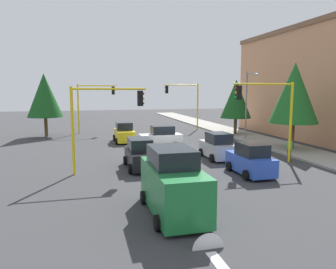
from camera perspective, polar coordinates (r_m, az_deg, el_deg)
The scene contains 20 objects.
ground_plane at distance 27.74m, azimuth 0.07°, elevation -2.95°, with size 120.00×120.00×0.00m, color #353538.
sidewalk_kerb at distance 36.19m, azimuth 14.37°, elevation -0.56°, with size 80.00×4.00×0.15m, color gray.
lane_arrow_near at distance 16.20m, azimuth -0.15°, elevation -10.74°, with size 2.40×1.10×1.10m.
lane_arrow_mid at distance 10.94m, azimuth 8.05°, elevation -20.34°, with size 2.40×1.10×1.10m.
apartment_block at distance 38.68m, azimuth 26.77°, elevation 7.98°, with size 24.61×9.30×11.70m.
traffic_signal_far_right at distance 40.44m, azimuth -12.87°, elevation 6.07°, with size 0.36×4.59×5.82m.
traffic_signal_far_left at distance 42.31m, azimuth 2.93°, elevation 6.44°, with size 0.36×4.59×5.95m.
traffic_signal_near_right at distance 20.49m, azimuth -11.18°, elevation 3.86°, with size 0.36×4.59×5.36m.
traffic_signal_near_left at distance 23.94m, azimuth 17.16°, elevation 4.74°, with size 0.36×4.59×5.71m.
street_lamp_curbside at distance 34.01m, azimuth 13.79°, elevation 6.17°, with size 2.15×0.28×7.00m.
tree_opposite_side at distance 38.66m, azimuth -20.70°, elevation 6.37°, with size 3.82×3.82×6.96m.
tree_roadside_near at distance 29.89m, azimuth 21.13°, elevation 6.74°, with size 4.09×4.09×7.46m.
tree_roadside_mid at distance 38.29m, azimuth 11.76°, elevation 6.07°, with size 3.49×3.49×6.34m.
delivery_van_green at distance 13.75m, azimuth 0.87°, elevation -8.56°, with size 4.80×2.22×2.77m.
car_white at distance 29.47m, azimuth -1.23°, elevation -0.56°, with size 1.96×3.77×1.98m.
car_black at distance 21.78m, azimuth -4.87°, elevation -3.53°, with size 4.09×1.92×1.98m.
car_blue at distance 20.66m, azimuth 14.17°, elevation -4.37°, with size 3.72×1.93×1.98m.
car_silver at distance 25.00m, azimuth 8.66°, elevation -2.14°, with size 3.73×2.01×1.98m.
car_yellow at distance 32.91m, azimuth -7.61°, elevation 0.25°, with size 3.90×2.04×1.98m.
pedestrian_crossing at distance 25.45m, azimuth 20.38°, elevation -2.33°, with size 0.40×0.24×1.70m.
Camera 1 is at (26.42, -6.74, 5.14)m, focal length 35.02 mm.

